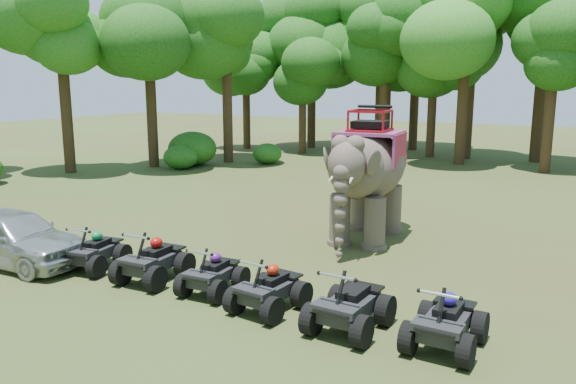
% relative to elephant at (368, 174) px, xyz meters
% --- Properties ---
extents(ground, '(110.00, 110.00, 0.00)m').
position_rel_elephant_xyz_m(ground, '(-1.06, -4.30, -2.03)').
color(ground, '#47381E').
rests_on(ground, ground).
extents(elephant, '(2.55, 5.00, 4.06)m').
position_rel_elephant_xyz_m(elephant, '(0.00, 0.00, 0.00)').
color(elephant, brown).
rests_on(elephant, ground).
extents(parked_car, '(4.50, 2.02, 1.50)m').
position_rel_elephant_xyz_m(parked_car, '(-7.28, -6.92, -1.28)').
color(parked_car, silver).
rests_on(parked_car, ground).
extents(atv_0, '(1.42, 1.79, 1.21)m').
position_rel_elephant_xyz_m(atv_0, '(-5.08, -6.18, -1.43)').
color(atv_0, black).
rests_on(atv_0, ground).
extents(atv_1, '(1.38, 1.83, 1.30)m').
position_rel_elephant_xyz_m(atv_1, '(-3.16, -6.08, -1.38)').
color(atv_1, black).
rests_on(atv_1, ground).
extents(atv_2, '(1.21, 1.60, 1.14)m').
position_rel_elephant_xyz_m(atv_2, '(-1.40, -6.03, -1.46)').
color(atv_2, black).
rests_on(atv_2, ground).
extents(atv_3, '(1.36, 1.76, 1.22)m').
position_rel_elephant_xyz_m(atv_3, '(0.24, -6.26, -1.42)').
color(atv_3, black).
rests_on(atv_3, ground).
extents(atv_4, '(1.37, 1.83, 1.32)m').
position_rel_elephant_xyz_m(atv_4, '(2.11, -6.30, -1.37)').
color(atv_4, black).
rests_on(atv_4, ground).
extents(atv_5, '(1.28, 1.73, 1.26)m').
position_rel_elephant_xyz_m(atv_5, '(3.94, -6.16, -1.40)').
color(atv_5, black).
rests_on(atv_5, ground).
extents(tree_0, '(6.99, 6.99, 9.99)m').
position_rel_elephant_xyz_m(tree_0, '(-1.06, 17.51, 2.97)').
color(tree_0, '#195114').
rests_on(tree_0, ground).
extents(tree_1, '(5.96, 5.96, 8.51)m').
position_rel_elephant_xyz_m(tree_1, '(3.62, 16.69, 2.23)').
color(tree_1, '#195114').
rests_on(tree_1, ground).
extents(tree_21, '(6.39, 6.39, 9.13)m').
position_rel_elephant_xyz_m(tree_21, '(-18.53, 4.33, 2.54)').
color(tree_21, '#195114').
rests_on(tree_21, ground).
extents(tree_22, '(6.38, 6.38, 9.12)m').
position_rel_elephant_xyz_m(tree_22, '(-16.03, 8.04, 2.53)').
color(tree_22, '#195114').
rests_on(tree_22, ground).
extents(tree_23, '(6.42, 6.42, 9.17)m').
position_rel_elephant_xyz_m(tree_23, '(-13.36, 11.60, 2.55)').
color(tree_23, '#195114').
rests_on(tree_23, ground).
extents(tree_24, '(4.59, 4.59, 6.55)m').
position_rel_elephant_xyz_m(tree_24, '(-11.41, 17.42, 1.25)').
color(tree_24, '#195114').
rests_on(tree_24, ground).
extents(tree_25, '(6.63, 6.63, 9.47)m').
position_rel_elephant_xyz_m(tree_25, '(-6.25, 18.76, 2.71)').
color(tree_25, '#195114').
rests_on(tree_25, ground).
extents(tree_26, '(5.16, 5.16, 7.36)m').
position_rel_elephant_xyz_m(tree_26, '(-16.17, 17.89, 1.65)').
color(tree_26, '#195114').
rests_on(tree_26, ground).
extents(tree_27, '(7.43, 7.43, 10.62)m').
position_rel_elephant_xyz_m(tree_27, '(2.69, 20.77, 3.28)').
color(tree_27, '#195114').
rests_on(tree_27, ground).
extents(tree_28, '(7.19, 7.19, 10.27)m').
position_rel_elephant_xyz_m(tree_28, '(-6.84, 20.90, 3.11)').
color(tree_28, '#195114').
rests_on(tree_28, ground).
extents(tree_29, '(7.20, 7.20, 10.29)m').
position_rel_elephant_xyz_m(tree_29, '(-1.23, 20.14, 3.12)').
color(tree_29, '#195114').
rests_on(tree_29, ground).
extents(tree_30, '(6.98, 6.98, 9.97)m').
position_rel_elephant_xyz_m(tree_30, '(-12.45, 20.82, 2.96)').
color(tree_30, '#195114').
rests_on(tree_30, ground).
extents(tree_31, '(6.16, 6.16, 8.80)m').
position_rel_elephant_xyz_m(tree_31, '(-7.16, 20.48, 2.37)').
color(tree_31, '#195114').
rests_on(tree_31, ground).
extents(tree_34, '(7.07, 7.07, 10.10)m').
position_rel_elephant_xyz_m(tree_34, '(-5.52, 23.02, 3.02)').
color(tree_34, '#195114').
rests_on(tree_34, ground).
extents(tree_35, '(5.75, 5.75, 8.21)m').
position_rel_elephant_xyz_m(tree_35, '(-3.44, 19.90, 2.08)').
color(tree_35, '#195114').
rests_on(tree_35, ground).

